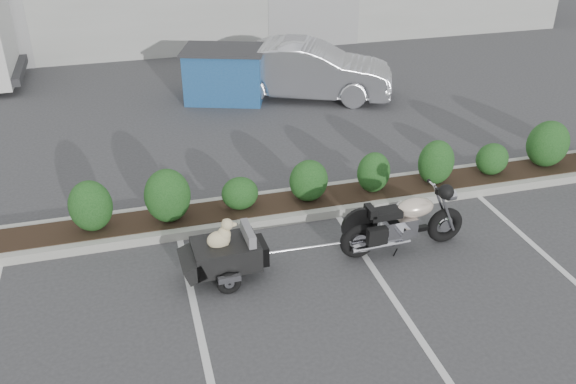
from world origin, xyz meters
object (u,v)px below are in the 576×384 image
object	(u,v)px
motorcycle	(404,223)
pet_trailer	(225,253)
sedan	(307,70)
dumpster	(225,74)

from	to	relation	value
motorcycle	pet_trailer	world-z (taller)	motorcycle
sedan	pet_trailer	bearing A→B (deg)	177.79
motorcycle	sedan	distance (m)	7.06
motorcycle	pet_trailer	distance (m)	2.78
motorcycle	dumpster	world-z (taller)	dumpster
sedan	dumpster	distance (m)	2.07
pet_trailer	sedan	distance (m)	7.79
dumpster	sedan	bearing A→B (deg)	8.74
pet_trailer	dumpster	world-z (taller)	dumpster
motorcycle	dumpster	bearing A→B (deg)	99.22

